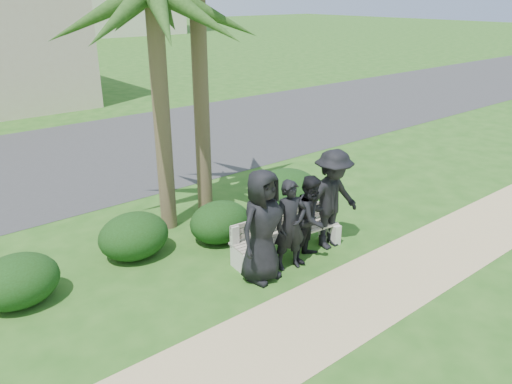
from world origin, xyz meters
The scene contains 13 objects.
ground centered at (0.00, 0.00, 0.00)m, with size 160.00×160.00×0.00m, color #225117.
footpath centered at (0.00, -1.80, 0.00)m, with size 30.00×1.60×0.01m, color tan.
asphalt_street centered at (0.00, 8.00, 0.00)m, with size 160.00×8.00×0.01m, color #2D2D30.
park_bench centered at (0.42, -0.07, 0.34)m, with size 2.18×0.71×0.75m.
man_a centered at (-0.45, -0.42, 0.96)m, with size 0.93×0.61×1.91m, color black.
man_b centered at (0.15, -0.44, 0.80)m, with size 0.58×0.38×1.60m, color black.
man_c centered at (0.67, -0.42, 0.78)m, with size 0.76×0.59×1.55m, color black.
man_d centered at (1.26, -0.35, 0.94)m, with size 1.22×0.70×1.89m, color black.
hedge_a centered at (-3.78, 1.38, 0.40)m, with size 1.24×1.02×0.81m, color black.
hedge_b centered at (-1.74, 1.63, 0.42)m, with size 1.28×1.06×0.83m, color black.
hedge_c centered at (-0.18, 1.16, 0.39)m, with size 1.21×1.00×0.79m, color black.
hedge_d centered at (1.53, 1.20, 0.53)m, with size 1.63×1.34×1.06m, color black.
hedge_e centered at (1.49, 1.22, 0.38)m, with size 1.17×0.96×0.76m, color black.
Camera 1 is at (-5.10, -5.95, 4.44)m, focal length 35.00 mm.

